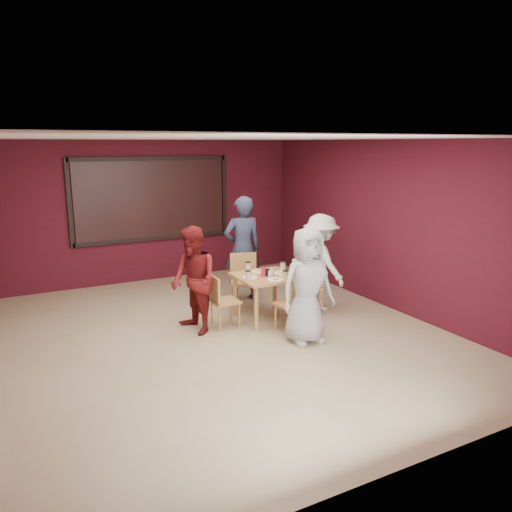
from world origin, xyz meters
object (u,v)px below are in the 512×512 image
chair_left (221,298)px  chair_right (311,282)px  chair_front (295,301)px  diner_left (194,280)px  diner_front (307,286)px  diner_right (321,262)px  dining_table (266,281)px  chair_back (244,278)px  diner_back (242,249)px

chair_left → chair_right: (1.57, -0.08, 0.06)m
chair_front → diner_left: size_ratio=0.54×
diner_front → diner_right: size_ratio=1.01×
dining_table → chair_left: bearing=179.0°
chair_front → chair_left: (-0.88, 0.70, -0.02)m
chair_front → diner_front: bearing=-96.4°
chair_front → chair_right: size_ratio=0.93×
dining_table → chair_front: (0.11, -0.68, -0.16)m
chair_back → diner_left: (-1.15, -0.68, 0.27)m
chair_back → diner_back: (0.18, 0.42, 0.40)m
chair_back → diner_right: diner_right is taller
chair_back → diner_front: size_ratio=0.57×
diner_front → dining_table: bearing=95.4°
chair_right → diner_back: bearing=119.1°
chair_left → diner_right: 1.86m
chair_front → diner_right: bearing=37.5°
chair_front → diner_back: 1.86m
chair_right → chair_left: bearing=177.2°
dining_table → diner_back: size_ratio=0.49×
chair_front → chair_left: size_ratio=1.04×
dining_table → diner_left: bearing=179.1°
chair_front → chair_right: (0.69, 0.62, 0.04)m
chair_back → chair_left: (-0.73, -0.69, -0.06)m
chair_front → chair_left: bearing=141.5°
chair_front → diner_back: diner_back is taller
chair_front → chair_back: chair_back is taller
diner_back → diner_left: (-1.33, -1.10, -0.14)m
diner_front → diner_left: size_ratio=1.03×
chair_back → diner_front: 1.78m
dining_table → chair_left: dining_table is taller
diner_back → diner_left: 1.73m
chair_front → diner_left: (-1.30, 0.70, 0.31)m
chair_front → dining_table: bearing=99.0°
diner_left → chair_back: bearing=112.5°
chair_front → chair_back: size_ratio=0.92×
diner_left → dining_table: bearing=81.0°
chair_front → diner_right: diner_right is taller
chair_right → diner_left: (-1.99, 0.08, 0.27)m
dining_table → chair_front: bearing=-81.0°
dining_table → diner_right: diner_right is taller
diner_right → chair_left: bearing=87.8°
diner_back → chair_right: bearing=126.7°
dining_table → diner_left: (-1.19, 0.02, 0.15)m
chair_right → diner_front: (-0.73, -0.99, 0.30)m
chair_back → chair_right: size_ratio=1.01×
diner_back → dining_table: bearing=90.4°
dining_table → diner_left: size_ratio=0.58×
chair_back → diner_back: bearing=66.9°
chair_right → diner_right: size_ratio=0.57×
dining_table → chair_left: (-0.77, 0.01, -0.18)m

